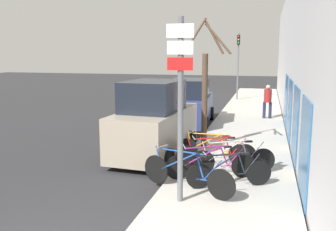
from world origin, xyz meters
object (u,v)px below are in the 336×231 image
parked_car_0 (154,123)px  bicycle_2 (211,164)px  bicycle_4 (217,154)px  parked_car_1 (189,104)px  bicycle_3 (233,159)px  street_tree (205,91)px  signpost (180,104)px  pedestrian_near (268,99)px  bicycle_0 (187,174)px  traffic_light (238,57)px  bicycle_5 (213,150)px  bicycle_1 (229,172)px

parked_car_0 → bicycle_2: bearing=-40.7°
bicycle_4 → parked_car_1: bearing=-2.6°
bicycle_3 → street_tree: 3.22m
signpost → parked_car_1: 9.65m
parked_car_0 → pedestrian_near: size_ratio=2.56×
bicycle_4 → parked_car_0: bearing=43.2°
bicycle_4 → pedestrian_near: 8.71m
bicycle_0 → parked_car_1: (-1.75, 8.78, 0.42)m
signpost → bicycle_0: bearing=88.7°
parked_car_0 → street_tree: bearing=38.2°
parked_car_0 → traffic_light: 15.03m
bicycle_5 → street_tree: bearing=29.5°
bicycle_2 → bicycle_0: bearing=138.0°
bicycle_1 → bicycle_3: 1.05m
bicycle_5 → pedestrian_near: bearing=1.9°
bicycle_0 → bicycle_4: bicycle_0 is taller
pedestrian_near → traffic_light: bearing=-75.5°
traffic_light → pedestrian_near: bearing=-74.4°
signpost → street_tree: (-0.25, 4.75, -0.21)m
bicycle_5 → parked_car_1: bearing=30.0°
bicycle_4 → street_tree: (-0.69, 2.07, 1.55)m
bicycle_2 → bicycle_4: size_ratio=1.03×
parked_car_1 → bicycle_3: bearing=-73.3°
bicycle_5 → bicycle_4: bearing=-143.3°
bicycle_0 → street_tree: 4.41m
bicycle_5 → traffic_light: bearing=14.3°
pedestrian_near → bicycle_2: bearing=80.8°
bicycle_2 → bicycle_5: 1.41m
bicycle_3 → bicycle_4: bicycle_3 is taller
bicycle_4 → traffic_light: (-0.69, 15.90, 2.51)m
bicycle_4 → parked_car_1: (-2.18, 6.71, 0.45)m
street_tree → bicycle_3: bearing=-65.2°
bicycle_5 → bicycle_3: bearing=-130.3°
bicycle_2 → traffic_light: bearing=-17.7°
bicycle_5 → parked_car_1: 6.68m
bicycle_2 → pedestrian_near: (1.37, 9.63, 0.57)m
bicycle_5 → pedestrian_near: pedestrian_near is taller
signpost → parked_car_0: size_ratio=0.93×
bicycle_5 → parked_car_0: 2.19m
street_tree → traffic_light: bearing=90.0°
bicycle_3 → pedestrian_near: size_ratio=1.32×
bicycle_3 → parked_car_1: parked_car_1 is taller
signpost → parked_car_0: (-1.71, 3.75, -1.18)m
bicycle_5 → traffic_light: traffic_light is taller
bicycle_1 → street_tree: bearing=-5.3°
bicycle_4 → bicycle_5: bearing=3.7°
bicycle_2 → traffic_light: traffic_light is taller
bicycle_2 → bicycle_3: (0.51, 0.54, 0.01)m
parked_car_0 → traffic_light: bearing=88.1°
bicycle_4 → bicycle_2: bearing=158.7°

